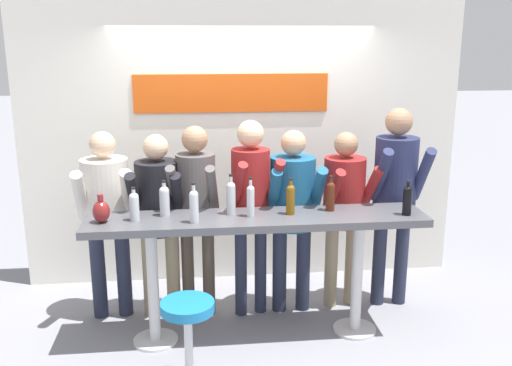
# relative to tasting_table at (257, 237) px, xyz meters

# --- Properties ---
(ground_plane) EXTENTS (40.00, 40.00, 0.00)m
(ground_plane) POSITION_rel_tasting_table_xyz_m (-0.00, 0.00, -0.87)
(ground_plane) COLOR gray
(back_wall) EXTENTS (4.28, 0.12, 2.77)m
(back_wall) POSITION_rel_tasting_table_xyz_m (-0.00, 1.28, 0.52)
(back_wall) COLOR silver
(back_wall) RESTS_ON ground_plane
(tasting_table) EXTENTS (2.68, 0.49, 1.04)m
(tasting_table) POSITION_rel_tasting_table_xyz_m (0.00, 0.00, 0.00)
(tasting_table) COLOR #4C4C51
(tasting_table) RESTS_ON ground_plane
(bar_stool) EXTENTS (0.39, 0.39, 0.65)m
(bar_stool) POSITION_rel_tasting_table_xyz_m (-0.55, -0.63, -0.44)
(bar_stool) COLOR silver
(bar_stool) RESTS_ON ground_plane
(person_far_left) EXTENTS (0.49, 0.57, 1.65)m
(person_far_left) POSITION_rel_tasting_table_xyz_m (-1.23, 0.50, 0.14)
(person_far_left) COLOR #23283D
(person_far_left) RESTS_ON ground_plane
(person_left) EXTENTS (0.46, 0.54, 1.62)m
(person_left) POSITION_rel_tasting_table_xyz_m (-0.79, 0.46, 0.13)
(person_left) COLOR gray
(person_left) RESTS_ON ground_plane
(person_center_left) EXTENTS (0.45, 0.56, 1.69)m
(person_center_left) POSITION_rel_tasting_table_xyz_m (-0.47, 0.45, 0.18)
(person_center_left) COLOR #473D33
(person_center_left) RESTS_ON ground_plane
(person_center) EXTENTS (0.46, 0.58, 1.74)m
(person_center) POSITION_rel_tasting_table_xyz_m (-0.01, 0.41, 0.22)
(person_center) COLOR #23283D
(person_center) RESTS_ON ground_plane
(person_center_right) EXTENTS (0.47, 0.54, 1.64)m
(person_center_right) POSITION_rel_tasting_table_xyz_m (0.36, 0.43, 0.14)
(person_center_right) COLOR #23283D
(person_center_right) RESTS_ON ground_plane
(person_right) EXTENTS (0.49, 0.58, 1.61)m
(person_right) POSITION_rel_tasting_table_xyz_m (0.83, 0.50, 0.12)
(person_right) COLOR gray
(person_right) RESTS_ON ground_plane
(person_far_right) EXTENTS (0.46, 0.58, 1.81)m
(person_far_right) POSITION_rel_tasting_table_xyz_m (1.28, 0.46, 0.26)
(person_far_right) COLOR #23283D
(person_far_right) RESTS_ON ground_plane
(wine_bottle_0) EXTENTS (0.08, 0.08, 0.29)m
(wine_bottle_0) POSITION_rel_tasting_table_xyz_m (-0.72, 0.09, 0.30)
(wine_bottle_0) COLOR #B7BCC1
(wine_bottle_0) RESTS_ON tasting_table
(wine_bottle_1) EXTENTS (0.07, 0.07, 0.33)m
(wine_bottle_1) POSITION_rel_tasting_table_xyz_m (-0.20, 0.07, 0.32)
(wine_bottle_1) COLOR #B7BCC1
(wine_bottle_1) RESTS_ON tasting_table
(wine_bottle_2) EXTENTS (0.07, 0.07, 0.29)m
(wine_bottle_2) POSITION_rel_tasting_table_xyz_m (0.27, 0.02, 0.30)
(wine_bottle_2) COLOR brown
(wine_bottle_2) RESTS_ON tasting_table
(wine_bottle_3) EXTENTS (0.07, 0.07, 0.31)m
(wine_bottle_3) POSITION_rel_tasting_table_xyz_m (-0.49, -0.11, 0.31)
(wine_bottle_3) COLOR #B7BCC1
(wine_bottle_3) RESTS_ON tasting_table
(wine_bottle_4) EXTENTS (0.06, 0.06, 0.31)m
(wine_bottle_4) POSITION_rel_tasting_table_xyz_m (-0.05, -0.00, 0.31)
(wine_bottle_4) COLOR #B7BCC1
(wine_bottle_4) RESTS_ON tasting_table
(wine_bottle_5) EXTENTS (0.07, 0.07, 0.29)m
(wine_bottle_5) POSITION_rel_tasting_table_xyz_m (0.60, 0.09, 0.30)
(wine_bottle_5) COLOR #4C1E0F
(wine_bottle_5) RESTS_ON tasting_table
(wine_bottle_6) EXTENTS (0.07, 0.07, 0.28)m
(wine_bottle_6) POSITION_rel_tasting_table_xyz_m (1.18, -0.09, 0.30)
(wine_bottle_6) COLOR black
(wine_bottle_6) RESTS_ON tasting_table
(wine_bottle_7) EXTENTS (0.07, 0.07, 0.26)m
(wine_bottle_7) POSITION_rel_tasting_table_xyz_m (-0.94, -0.01, 0.29)
(wine_bottle_7) COLOR #B7BCC1
(wine_bottle_7) RESTS_ON tasting_table
(decorative_vase) EXTENTS (0.13, 0.13, 0.22)m
(decorative_vase) POSITION_rel_tasting_table_xyz_m (-1.19, -0.02, 0.26)
(decorative_vase) COLOR maroon
(decorative_vase) RESTS_ON tasting_table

